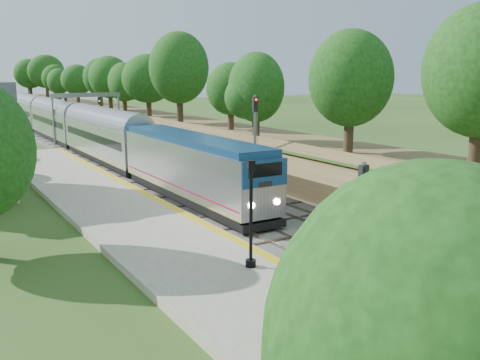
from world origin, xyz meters
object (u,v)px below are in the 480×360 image
signal_gantry (86,104)px  signal_platform (361,222)px  lamppost_far (251,220)px  signal_farside (255,131)px  train (29,114)px  lamppost_mid (338,260)px

signal_gantry → signal_platform: size_ratio=1.58×
lamppost_far → signal_farside: 18.13m
signal_gantry → signal_farside: signal_farside is taller
train → signal_gantry: bearing=-84.2°
signal_gantry → lamppost_far: 47.53m
lamppost_far → signal_farside: signal_farside is taller
train → lamppost_mid: lamppost_mid is taller
signal_platform → lamppost_mid: bearing=148.1°
lamppost_far → signal_platform: (0.81, -5.70, 1.19)m
lamppost_mid → signal_platform: signal_platform is taller
signal_gantry → lamppost_far: bearing=-97.5°
signal_gantry → lamppost_mid: bearing=-96.5°
signal_gantry → signal_farside: 32.21m
lamppost_far → signal_farside: size_ratio=0.68×
train → signal_farside: 56.68m
signal_gantry → signal_farside: (3.73, -31.99, -0.52)m
lamppost_mid → signal_farside: (9.73, 20.38, 2.01)m
signal_platform → signal_gantry: bearing=84.2°
signal_platform → signal_farside: 22.69m
train → lamppost_mid: (-3.53, -76.68, 0.11)m
train → lamppost_mid: bearing=-92.6°
train → lamppost_far: 71.47m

